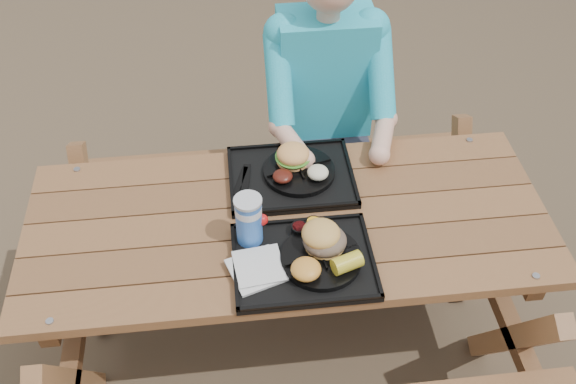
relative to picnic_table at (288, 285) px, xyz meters
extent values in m
plane|color=#999999|center=(0.00, 0.00, -0.38)|extent=(60.00, 60.00, 0.00)
cube|color=black|center=(0.03, -0.20, 0.39)|extent=(0.45, 0.35, 0.02)
cube|color=black|center=(0.03, 0.19, 0.39)|extent=(0.45, 0.35, 0.02)
cylinder|color=black|center=(0.08, -0.21, 0.41)|extent=(0.26, 0.26, 0.02)
cylinder|color=black|center=(0.06, 0.20, 0.41)|extent=(0.26, 0.26, 0.02)
cube|color=silver|center=(-0.13, -0.23, 0.40)|extent=(0.20, 0.20, 0.02)
cylinder|color=blue|center=(-0.14, -0.09, 0.48)|extent=(0.09, 0.09, 0.17)
cylinder|color=#330506|center=(0.03, -0.09, 0.41)|extent=(0.06, 0.06, 0.03)
cylinder|color=orange|center=(0.08, -0.07, 0.41)|extent=(0.05, 0.05, 0.03)
ellipsoid|color=gold|center=(0.02, -0.27, 0.44)|extent=(0.09, 0.09, 0.05)
cube|color=black|center=(-0.13, 0.20, 0.40)|extent=(0.05, 0.15, 0.01)
ellipsoid|color=#4C170F|center=(0.00, 0.16, 0.43)|extent=(0.07, 0.07, 0.03)
ellipsoid|color=#EDE8C8|center=(0.12, 0.16, 0.44)|extent=(0.08, 0.08, 0.04)
camera|label=1|loc=(-0.17, -1.49, 1.99)|focal=40.00mm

